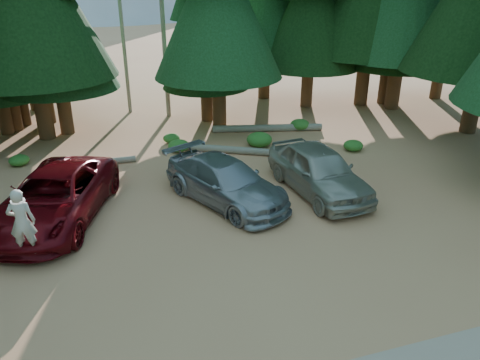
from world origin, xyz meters
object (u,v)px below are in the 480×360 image
at_px(frisbee_player, 22,222).
at_px(log_mid, 227,149).
at_px(red_pickup, 55,197).
at_px(log_left, 92,163).
at_px(silver_minivan_center, 226,182).
at_px(log_right, 267,128).
at_px(silver_minivan_right, 319,170).

distance_m(frisbee_player, log_mid, 10.44).
height_order(red_pickup, log_left, red_pickup).
xyz_separation_m(red_pickup, log_mid, (7.02, 4.29, -0.67)).
bearing_deg(silver_minivan_center, log_right, 34.26).
xyz_separation_m(frisbee_player, log_left, (1.78, 7.24, -1.35)).
height_order(silver_minivan_center, log_right, silver_minivan_center).
distance_m(silver_minivan_center, silver_minivan_right, 3.47).
distance_m(red_pickup, log_left, 4.72).
bearing_deg(silver_minivan_center, log_left, 107.76).
relative_size(red_pickup, log_mid, 1.54).
bearing_deg(silver_minivan_right, frisbee_player, -172.45).
bearing_deg(red_pickup, log_mid, 51.15).
height_order(red_pickup, log_mid, red_pickup).
xyz_separation_m(log_left, log_right, (8.67, 2.12, 0.05)).
bearing_deg(frisbee_player, log_left, -98.29).
distance_m(silver_minivan_right, log_left, 9.48).
distance_m(log_mid, log_right, 3.68).
distance_m(frisbee_player, log_left, 7.58).
bearing_deg(frisbee_player, red_pickup, -97.06).
bearing_deg(silver_minivan_right, log_right, 79.53).
relative_size(silver_minivan_right, frisbee_player, 2.70).
relative_size(log_left, log_mid, 0.94).
relative_size(red_pickup, silver_minivan_right, 1.17).
height_order(silver_minivan_right, log_right, silver_minivan_right).
bearing_deg(log_left, log_right, 15.21).
relative_size(silver_minivan_right, log_mid, 1.32).
xyz_separation_m(frisbee_player, log_mid, (7.62, 7.01, -1.32)).
height_order(red_pickup, silver_minivan_center, red_pickup).
bearing_deg(silver_minivan_right, log_left, 142.40).
bearing_deg(silver_minivan_right, silver_minivan_center, 170.94).
xyz_separation_m(silver_minivan_right, frisbee_player, (-9.71, -2.10, 0.60)).
bearing_deg(silver_minivan_right, red_pickup, 171.44).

